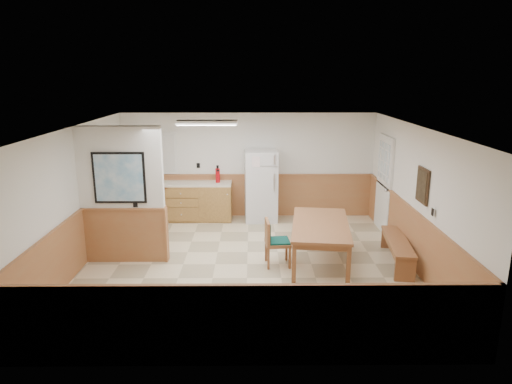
{
  "coord_description": "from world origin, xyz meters",
  "views": [
    {
      "loc": [
        0.1,
        -7.74,
        3.37
      ],
      "look_at": [
        0.16,
        0.4,
        1.26
      ],
      "focal_mm": 32.0,
      "sensor_mm": 36.0,
      "label": 1
    }
  ],
  "objects_px": {
    "refrigerator": "(261,186)",
    "dining_table": "(320,228)",
    "fire_extinguisher": "(218,175)",
    "dining_chair": "(273,239)",
    "dining_bench": "(398,245)",
    "soap_bottle": "(155,177)"
  },
  "relations": [
    {
      "from": "refrigerator",
      "to": "soap_bottle",
      "type": "xyz_separation_m",
      "value": [
        -2.47,
        0.07,
        0.19
      ]
    },
    {
      "from": "refrigerator",
      "to": "soap_bottle",
      "type": "height_order",
      "value": "refrigerator"
    },
    {
      "from": "refrigerator",
      "to": "dining_chair",
      "type": "xyz_separation_m",
      "value": [
        0.17,
        -2.66,
        -0.34
      ]
    },
    {
      "from": "refrigerator",
      "to": "dining_table",
      "type": "xyz_separation_m",
      "value": [
        1.04,
        -2.54,
        -0.18
      ]
    },
    {
      "from": "dining_bench",
      "to": "soap_bottle",
      "type": "bearing_deg",
      "value": 158.9
    },
    {
      "from": "dining_table",
      "to": "dining_bench",
      "type": "xyz_separation_m",
      "value": [
        1.41,
        -0.06,
        -0.32
      ]
    },
    {
      "from": "dining_table",
      "to": "fire_extinguisher",
      "type": "bearing_deg",
      "value": 135.1
    },
    {
      "from": "dining_bench",
      "to": "fire_extinguisher",
      "type": "bearing_deg",
      "value": 149.67
    },
    {
      "from": "fire_extinguisher",
      "to": "refrigerator",
      "type": "bearing_deg",
      "value": 1.92
    },
    {
      "from": "refrigerator",
      "to": "dining_chair",
      "type": "height_order",
      "value": "refrigerator"
    },
    {
      "from": "dining_table",
      "to": "dining_bench",
      "type": "distance_m",
      "value": 1.45
    },
    {
      "from": "refrigerator",
      "to": "dining_table",
      "type": "bearing_deg",
      "value": -71.05
    },
    {
      "from": "dining_table",
      "to": "soap_bottle",
      "type": "height_order",
      "value": "soap_bottle"
    },
    {
      "from": "dining_bench",
      "to": "dining_chair",
      "type": "height_order",
      "value": "dining_chair"
    },
    {
      "from": "dining_chair",
      "to": "fire_extinguisher",
      "type": "distance_m",
      "value": 3.03
    },
    {
      "from": "dining_bench",
      "to": "dining_chair",
      "type": "relative_size",
      "value": 1.96
    },
    {
      "from": "refrigerator",
      "to": "fire_extinguisher",
      "type": "xyz_separation_m",
      "value": [
        -1.01,
        0.07,
        0.24
      ]
    },
    {
      "from": "refrigerator",
      "to": "fire_extinguisher",
      "type": "height_order",
      "value": "refrigerator"
    },
    {
      "from": "refrigerator",
      "to": "dining_table",
      "type": "height_order",
      "value": "refrigerator"
    },
    {
      "from": "refrigerator",
      "to": "dining_chair",
      "type": "bearing_deg",
      "value": -89.58
    },
    {
      "from": "dining_bench",
      "to": "dining_chair",
      "type": "bearing_deg",
      "value": -171.13
    },
    {
      "from": "dining_table",
      "to": "soap_bottle",
      "type": "distance_m",
      "value": 4.39
    }
  ]
}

